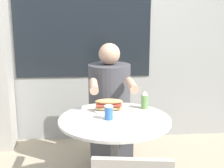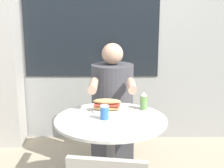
# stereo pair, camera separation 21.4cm
# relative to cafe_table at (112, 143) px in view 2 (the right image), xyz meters

# --- Properties ---
(storefront_wall) EXTENTS (8.00, 0.09, 2.80)m
(storefront_wall) POSITION_rel_cafe_table_xyz_m (-0.00, 1.41, 0.86)
(storefront_wall) COLOR #9E9E99
(storefront_wall) RESTS_ON ground_plane
(lattice_pillar) EXTENTS (0.28, 0.28, 2.40)m
(lattice_pillar) POSITION_rel_cafe_table_xyz_m (-1.14, 1.21, 0.66)
(lattice_pillar) COLOR #B2ADA3
(lattice_pillar) RESTS_ON ground_plane
(cafe_table) EXTENTS (0.81, 0.81, 0.73)m
(cafe_table) POSITION_rel_cafe_table_xyz_m (0.00, 0.00, 0.00)
(cafe_table) COLOR beige
(cafe_table) RESTS_ON ground_plane
(diner_chair) EXTENTS (0.38, 0.38, 0.87)m
(diner_chair) POSITION_rel_cafe_table_xyz_m (0.01, 0.95, -0.02)
(diner_chair) COLOR #ADA393
(diner_chair) RESTS_ON ground_plane
(seated_diner) EXTENTS (0.38, 0.69, 1.20)m
(seated_diner) POSITION_rel_cafe_table_xyz_m (0.01, 0.60, -0.02)
(seated_diner) COLOR #424247
(seated_diner) RESTS_ON ground_plane
(sandwich_on_plate) EXTENTS (0.22, 0.22, 0.10)m
(sandwich_on_plate) POSITION_rel_cafe_table_xyz_m (-0.03, 0.16, 0.23)
(sandwich_on_plate) COLOR white
(sandwich_on_plate) RESTS_ON cafe_table
(drink_cup) EXTENTS (0.06, 0.06, 0.10)m
(drink_cup) POSITION_rel_cafe_table_xyz_m (-0.04, -0.01, 0.24)
(drink_cup) COLOR #336BB7
(drink_cup) RESTS_ON cafe_table
(condiment_bottle) EXTENTS (0.06, 0.06, 0.14)m
(condiment_bottle) POSITION_rel_cafe_table_xyz_m (0.26, 0.21, 0.26)
(condiment_bottle) COLOR #66934C
(condiment_bottle) RESTS_ON cafe_table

